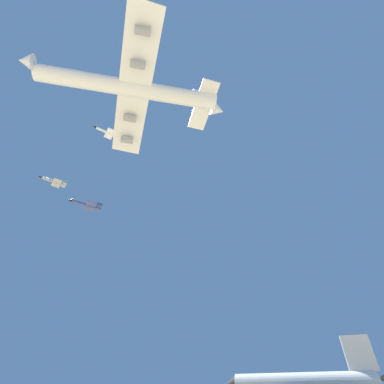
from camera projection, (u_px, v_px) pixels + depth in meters
carrier_jet at (133, 89)px, 104.94m from camera, size 68.39×56.57×20.21m
chase_jet_lead at (54, 182)px, 155.77m from camera, size 11.69×13.78×4.00m
chase_jet_left_wing at (86, 205)px, 124.20m from camera, size 12.37×13.26×4.00m
chase_jet_right_wing at (107, 132)px, 158.59m from camera, size 12.08×13.50×4.00m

